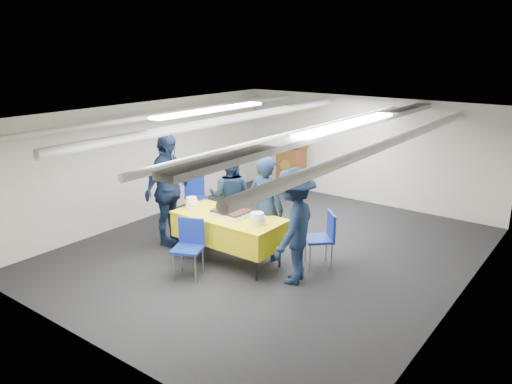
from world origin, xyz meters
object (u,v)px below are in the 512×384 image
Objects in this scene: sailor_d at (294,226)px; serving_table at (229,228)px; chair_right at (324,234)px; sailor_b at (230,197)px; chair_left at (196,194)px; sheet_cake at (231,213)px; sailor_a at (266,208)px; sailor_c at (167,190)px; podium at (291,168)px; chair_near at (189,242)px.

serving_table is at bearing -103.03° from sailor_d.
sailor_b is at bearing 179.64° from chair_right.
chair_left is 1.26m from sailor_b.
chair_left is (-1.81, 1.10, -0.29)m from sheet_cake.
sailor_d is at bearing -0.54° from sheet_cake.
sailor_a reaches higher than chair_right.
sheet_cake is 0.29× the size of sailor_c.
serving_table is 1.43× the size of podium.
sailor_d reaches higher than sailor_a.
sailor_d is at bearing 131.25° from sailor_b.
chair_right is (2.59, -3.04, -0.08)m from podium.
sheet_cake is 1.36m from sailor_c.
sailor_c is at bearing -102.52° from sailor_d.
serving_table is at bearing -99.90° from sailor_c.
sailor_a is (0.39, 0.47, 0.29)m from serving_table.
sailor_c is at bearing 149.22° from chair_near.
sheet_cake is 0.97m from sailor_b.
chair_near reaches higher than serving_table.
sailor_a is at bearing 137.05° from sailor_b.
chair_right is 1.00m from sailor_a.
sailor_c is (-1.71, -0.51, 0.12)m from sailor_a.
sailor_b is (-1.90, 0.01, 0.25)m from chair_right.
chair_left is 2.30m from sailor_a.
sailor_a is 1.04m from sailor_b.
sailor_b is at bearing -53.32° from sailor_c.
chair_near is 0.51× the size of sailor_d.
sailor_b is at bearing -77.26° from podium.
sailor_c is 2.52m from sailor_d.
chair_right is at bearing 153.48° from sailor_b.
sheet_cake is (0.03, 0.03, 0.26)m from serving_table.
sheet_cake is at bearing -150.23° from chair_right.
sheet_cake is 0.33× the size of sailor_a.
chair_near is (-0.18, -0.76, -0.29)m from sheet_cake.
chair_right reaches higher than serving_table.
sailor_b is 0.92× the size of sailor_d.
podium is 0.74× the size of sailor_a.
sheet_cake is at bearing -98.80° from sailor_c.
serving_table is 2.05× the size of chair_left.
chair_right is 1.00× the size of chair_left.
sheet_cake is 2.14m from chair_left.
podium is 4.67m from chair_near.
sailor_a is 0.92m from sailor_d.
chair_right is (1.30, 0.75, -0.03)m from serving_table.
sailor_b is at bearing -126.38° from sailor_d.
chair_near is at bearing 64.42° from sailor_a.
serving_table is 1.00m from sailor_b.
chair_left is 0.51× the size of sailor_a.
serving_table is 0.92× the size of sailor_c.
chair_near is at bearing -75.90° from podium.
sheet_cake is 0.64× the size of chair_right.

